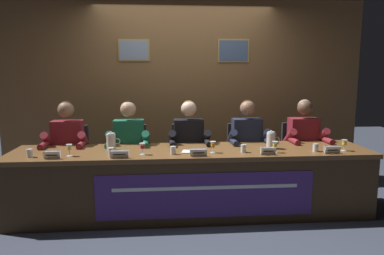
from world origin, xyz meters
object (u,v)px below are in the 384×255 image
Objects in this scene: water_pitcher_right_side at (271,140)px; chair_far_right at (298,159)px; water_cup_center at (173,151)px; nameplate_far_right at (332,150)px; nameplate_right at (268,151)px; chair_left at (131,162)px; chair_center at (188,161)px; juice_glass_left at (142,147)px; water_cup_far_left at (30,154)px; nameplate_left at (119,154)px; panelist_center at (189,143)px; juice_glass_far_left at (69,148)px; panelist_far_right at (305,141)px; nameplate_far_left at (52,155)px; water_cup_left at (111,152)px; juice_glass_far_right at (344,143)px; juice_glass_right at (275,145)px; water_cup_far_right at (315,148)px; panelist_right at (248,142)px; conference_table at (193,171)px; panelist_far_left at (66,145)px; chair_far_left at (72,163)px; water_pitcher_left_side at (111,142)px; document_stack_center at (192,152)px; juice_glass_center at (213,145)px; nameplate_center at (198,153)px; water_cup_right at (243,149)px; chair_right at (244,160)px; panelist_left at (129,144)px.

chair_far_right is at bearing 47.26° from water_pitcher_right_side.
nameplate_far_right is (1.68, -0.11, 0.00)m from water_cup_center.
chair_left is at bearing 148.78° from nameplate_right.
juice_glass_left is at bearing -123.85° from chair_center.
chair_left is 0.73m from chair_center.
water_cup_far_left is 0.92m from nameplate_left.
chair_left is 0.81m from panelist_center.
chair_left reaches higher than nameplate_right.
nameplate_far_right is at bearing -2.35° from juice_glass_far_left.
panelist_far_right is at bearing 20.03° from water_cup_center.
water_cup_center is (1.21, 0.09, -0.00)m from nameplate_far_left.
water_cup_left is 2.52m from juice_glass_far_right.
water_cup_far_right is at bearing 2.97° from juice_glass_right.
panelist_right is at bearing 25.35° from juice_glass_left.
juice_glass_left reaches higher than nameplate_right.
conference_table is 1.63m from chair_far_right.
juice_glass_far_right is at bearing -10.97° from panelist_far_left.
water_pitcher_left_side reaches higher than chair_far_left.
nameplate_left reaches higher than document_stack_center.
juice_glass_far_left is at bearing -77.17° from chair_far_left.
water_pitcher_right_side is at bearing 6.44° from conference_table.
water_pitcher_right_side is at bearing 152.25° from nameplate_far_right.
juice_glass_center is (0.94, -0.78, 0.37)m from chair_left.
water_cup_left is at bearing 173.50° from nameplate_center.
panelist_far_left is at bearing 71.64° from water_cup_far_left.
chair_far_left reaches higher than water_cup_left.
chair_far_left is at bearing 180.00° from chair_center.
juice_glass_far_left is 1.46× the size of water_cup_right.
nameplate_left is at bearing -176.26° from juice_glass_right.
chair_right is (2.02, 0.81, -0.37)m from juice_glass_far_left.
water_pitcher_right_side is (0.69, 0.16, 0.01)m from juice_glass_center.
water_pitcher_right_side reaches higher than nameplate_right.
panelist_far_right is (2.20, 0.00, 0.00)m from panelist_left.
nameplate_right is (1.54, 0.02, -0.00)m from nameplate_left.
water_cup_far_right is (2.62, 0.00, -0.05)m from juice_glass_far_left.
panelist_far_left is at bearing 148.49° from water_pitcher_left_side.
juice_glass_left is 0.81m from panelist_center.
water_cup_right is (1.97, 0.12, -0.00)m from nameplate_far_left.
juice_glass_center is at bearing 175.18° from juice_glass_right.
nameplate_right is at bearing -86.84° from panelist_right.
chair_center is 0.74× the size of panelist_center.
juice_glass_right is (1.63, 0.11, 0.05)m from nameplate_left.
juice_glass_center is at bearing -74.92° from chair_center.
chair_right is 0.73m from chair_far_right.
panelist_far_left reaches higher than chair_left.
water_cup_center is (0.52, -0.81, 0.32)m from chair_left.
water_cup_center is at bearing 176.39° from nameplate_far_right.
nameplate_far_right is 0.79× the size of water_pitcher_left_side.
panelist_left reaches higher than juice_glass_left.
panelist_far_right is 5.24× the size of document_stack_center.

